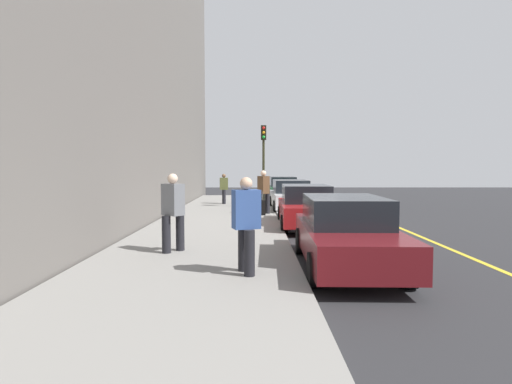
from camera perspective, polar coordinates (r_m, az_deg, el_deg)
ground_plane at (r=15.47m, az=7.01°, el=-4.55°), size 56.00×56.00×0.00m
sidewalk at (r=15.40m, az=-5.30°, el=-4.29°), size 28.00×4.60×0.15m
building_facade at (r=16.62m, az=-15.70°, el=22.11°), size 32.00×0.80×15.00m
lane_stripe_centre at (r=16.18m, az=18.36°, el=-4.33°), size 28.00×0.14×0.01m
snow_bank_curb at (r=16.65m, az=4.07°, el=-3.58°), size 5.95×0.56×0.22m
parked_car_green at (r=26.81m, az=3.70°, el=0.49°), size 4.42×1.96×1.51m
parked_car_white at (r=20.23m, az=4.82°, el=-0.48°), size 4.68×1.96×1.51m
parked_car_red at (r=14.69m, az=6.92°, el=-2.00°), size 4.38×1.97×1.51m
parked_car_maroon at (r=9.07m, az=12.26°, el=-5.46°), size 4.70×2.00×1.51m
pedestrian_grey_coat at (r=9.92m, az=-11.37°, el=-2.48°), size 0.56×0.58×1.85m
pedestrian_brown_coat at (r=17.62m, az=1.02°, el=0.18°), size 0.59×0.56×1.86m
pedestrian_olive_coat at (r=22.55m, az=-4.45°, el=0.59°), size 0.53×0.47×1.63m
pedestrian_blue_coat at (r=7.76m, az=-1.36°, el=-4.21°), size 0.58×0.56×1.82m
traffic_light_pole at (r=20.33m, az=1.05°, el=5.57°), size 0.35×0.26×4.03m
rolling_suitcase at (r=17.25m, az=0.94°, el=-2.14°), size 0.34×0.22×0.98m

